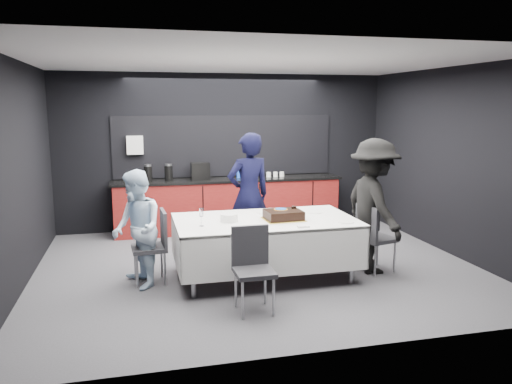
% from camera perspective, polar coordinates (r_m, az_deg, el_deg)
% --- Properties ---
extents(ground, '(6.00, 6.00, 0.00)m').
position_cam_1_polar(ground, '(7.05, 0.19, -8.57)').
color(ground, '#48484E').
rests_on(ground, ground).
extents(room_shell, '(6.04, 5.04, 2.82)m').
position_cam_1_polar(room_shell, '(6.70, 0.20, 6.68)').
color(room_shell, white).
rests_on(room_shell, ground).
extents(kitchenette, '(4.10, 0.64, 2.05)m').
position_cam_1_polar(kitchenette, '(9.02, -3.29, -0.94)').
color(kitchenette, maroon).
rests_on(kitchenette, ground).
extents(party_table, '(2.32, 1.32, 0.78)m').
position_cam_1_polar(party_table, '(6.50, 1.05, -4.29)').
color(party_table, '#99999E').
rests_on(party_table, ground).
extents(cake_assembly, '(0.51, 0.42, 0.16)m').
position_cam_1_polar(cake_assembly, '(6.42, 3.16, -2.63)').
color(cake_assembly, gold).
rests_on(cake_assembly, party_table).
extents(plate_stack, '(0.22, 0.22, 0.10)m').
position_cam_1_polar(plate_stack, '(6.32, -3.10, -2.95)').
color(plate_stack, white).
rests_on(plate_stack, party_table).
extents(loose_plate_near, '(0.19, 0.19, 0.01)m').
position_cam_1_polar(loose_plate_near, '(6.11, -1.00, -3.82)').
color(loose_plate_near, white).
rests_on(loose_plate_near, party_table).
extents(loose_plate_right_a, '(0.22, 0.22, 0.01)m').
position_cam_1_polar(loose_plate_right_a, '(6.90, 6.71, -2.31)').
color(loose_plate_right_a, white).
rests_on(loose_plate_right_a, party_table).
extents(loose_plate_right_b, '(0.21, 0.21, 0.01)m').
position_cam_1_polar(loose_plate_right_b, '(6.40, 10.20, -3.36)').
color(loose_plate_right_b, white).
rests_on(loose_plate_right_b, party_table).
extents(loose_plate_far, '(0.20, 0.20, 0.01)m').
position_cam_1_polar(loose_plate_far, '(6.83, 0.87, -2.37)').
color(loose_plate_far, white).
rests_on(loose_plate_far, party_table).
extents(fork_pile, '(0.15, 0.10, 0.02)m').
position_cam_1_polar(fork_pile, '(6.06, 5.41, -3.93)').
color(fork_pile, white).
rests_on(fork_pile, party_table).
extents(champagne_flute, '(0.06, 0.06, 0.22)m').
position_cam_1_polar(champagne_flute, '(6.09, -6.27, -2.45)').
color(champagne_flute, white).
rests_on(champagne_flute, party_table).
extents(chair_left, '(0.45, 0.45, 0.92)m').
position_cam_1_polar(chair_left, '(6.47, -11.44, -5.54)').
color(chair_left, '#2B2B2F').
rests_on(chair_left, ground).
extents(chair_right, '(0.51, 0.51, 0.92)m').
position_cam_1_polar(chair_right, '(6.90, 13.19, -4.62)').
color(chair_right, '#2B2B2F').
rests_on(chair_right, ground).
extents(chair_near, '(0.43, 0.43, 0.92)m').
position_cam_1_polar(chair_near, '(5.51, -0.41, -8.06)').
color(chair_near, '#2B2B2F').
rests_on(chair_near, ground).
extents(person_center, '(0.75, 0.58, 1.84)m').
position_cam_1_polar(person_center, '(7.37, -0.83, -0.36)').
color(person_center, black).
rests_on(person_center, ground).
extents(person_left, '(0.73, 0.84, 1.46)m').
position_cam_1_polar(person_left, '(6.31, -13.45, -4.16)').
color(person_left, '#C5DFF8').
rests_on(person_left, ground).
extents(person_right, '(0.73, 1.20, 1.80)m').
position_cam_1_polar(person_right, '(6.85, 13.29, -1.58)').
color(person_right, black).
rests_on(person_right, ground).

